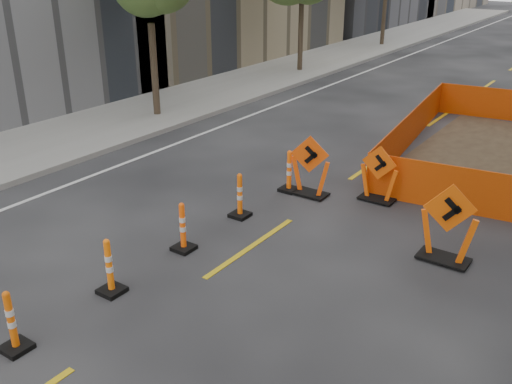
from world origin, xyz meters
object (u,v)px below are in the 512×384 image
Objects in this scene: channelizer_3 at (109,266)px; channelizer_6 at (289,171)px; chevron_sign_right at (448,223)px; channelizer_2 at (11,321)px; channelizer_4 at (183,227)px; chevron_sign_center at (379,173)px; channelizer_5 at (240,195)px; chevron_sign_left at (310,166)px.

channelizer_3 is 5.72m from channelizer_6.
channelizer_6 is at bearing 140.38° from chevron_sign_right.
channelizer_2 is 0.64× the size of chevron_sign_right.
channelizer_4 is 0.74× the size of chevron_sign_center.
channelizer_5 reaches higher than channelizer_4.
channelizer_2 is at bearing -107.19° from chevron_sign_center.
channelizer_2 is at bearing -90.95° from channelizer_6.
channelizer_6 is at bearing 165.04° from chevron_sign_left.
chevron_sign_left is (0.67, 7.69, 0.25)m from channelizer_2.
channelizer_2 is at bearing -90.07° from channelizer_5.
chevron_sign_center is (1.52, 0.63, -0.07)m from chevron_sign_left.
chevron_sign_center is at bearing 71.14° from channelizer_3.
channelizer_6 is 0.60m from chevron_sign_left.
chevron_sign_left is (0.55, 0.07, 0.23)m from channelizer_6.
chevron_sign_center is (2.19, 4.52, 0.18)m from channelizer_4.
chevron_sign_right is (4.32, -1.25, 0.28)m from channelizer_6.
channelizer_6 is (0.13, 3.81, 0.02)m from channelizer_4.
channelizer_6 is (0.13, 7.62, 0.02)m from channelizer_2.
channelizer_4 reaches higher than channelizer_2.
channelizer_5 is at bearing -93.61° from channelizer_6.
channelizer_3 is 0.65× the size of chevron_sign_right.
channelizer_5 is 4.50m from chevron_sign_right.
channelizer_3 reaches higher than channelizer_5.
channelizer_5 is (0.01, 3.81, -0.01)m from channelizer_3.
chevron_sign_left is (0.67, 3.88, 0.25)m from channelizer_4.
channelizer_5 is at bearing -132.34° from chevron_sign_center.
chevron_sign_center reaches higher than channelizer_3.
channelizer_4 is 0.68× the size of chevron_sign_left.
channelizer_5 is 2.10m from chevron_sign_left.
chevron_sign_right is (4.45, 4.47, 0.28)m from channelizer_3.
chevron_sign_right reaches higher than channelizer_2.
chevron_sign_right reaches higher than channelizer_6.
channelizer_6 reaches higher than channelizer_5.
chevron_sign_left is 1.64m from chevron_sign_center.
channelizer_6 is (0.12, 1.90, 0.01)m from channelizer_5.
channelizer_6 is 4.50m from chevron_sign_right.
chevron_sign_right reaches higher than channelizer_3.
channelizer_5 is (0.01, 1.90, 0.01)m from channelizer_4.
channelizer_6 is (0.13, 5.71, 0.00)m from channelizer_3.
channelizer_4 is 3.95m from chevron_sign_left.
chevron_sign_right is at bearing 29.94° from channelizer_4.
channelizer_2 is 8.61m from chevron_sign_center.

